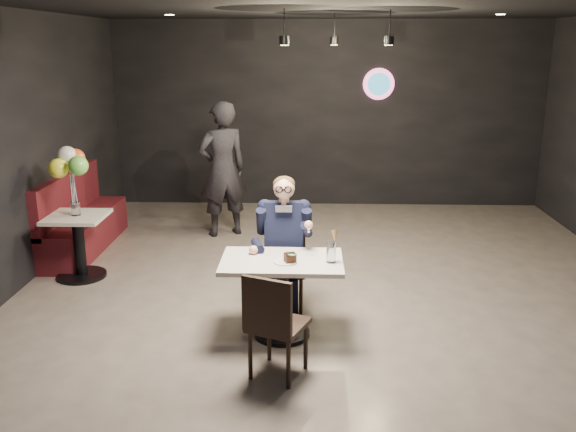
{
  "coord_description": "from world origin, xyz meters",
  "views": [
    {
      "loc": [
        -0.32,
        -5.54,
        2.64
      ],
      "look_at": [
        -0.52,
        0.24,
        0.99
      ],
      "focal_mm": 38.0,
      "sensor_mm": 36.0,
      "label": 1
    }
  ],
  "objects_px": {
    "chair_near": "(278,323)",
    "balloon_vase": "(76,209)",
    "seated_man": "(284,243)",
    "booth_bench": "(84,212)",
    "passerby": "(223,169)",
    "side_table": "(79,244)",
    "main_table": "(282,298)",
    "chair_far": "(284,268)",
    "sundae_glass": "(331,252)"
  },
  "relations": [
    {
      "from": "side_table",
      "to": "passerby",
      "type": "xyz_separation_m",
      "value": [
        1.44,
        1.71,
        0.54
      ]
    },
    {
      "from": "booth_bench",
      "to": "passerby",
      "type": "relative_size",
      "value": 1.08
    },
    {
      "from": "sundae_glass",
      "to": "seated_man",
      "type": "bearing_deg",
      "value": 126.19
    },
    {
      "from": "side_table",
      "to": "passerby",
      "type": "bearing_deg",
      "value": 49.81
    },
    {
      "from": "chair_far",
      "to": "booth_bench",
      "type": "distance_m",
      "value": 3.27
    },
    {
      "from": "chair_near",
      "to": "passerby",
      "type": "relative_size",
      "value": 0.49
    },
    {
      "from": "seated_man",
      "to": "booth_bench",
      "type": "relative_size",
      "value": 0.71
    },
    {
      "from": "chair_near",
      "to": "balloon_vase",
      "type": "distance_m",
      "value": 3.2
    },
    {
      "from": "sundae_glass",
      "to": "booth_bench",
      "type": "relative_size",
      "value": 0.09
    },
    {
      "from": "main_table",
      "to": "booth_bench",
      "type": "relative_size",
      "value": 0.54
    },
    {
      "from": "chair_near",
      "to": "seated_man",
      "type": "relative_size",
      "value": 0.64
    },
    {
      "from": "side_table",
      "to": "balloon_vase",
      "type": "height_order",
      "value": "balloon_vase"
    },
    {
      "from": "chair_near",
      "to": "balloon_vase",
      "type": "relative_size",
      "value": 6.0
    },
    {
      "from": "chair_near",
      "to": "chair_far",
      "type": "bearing_deg",
      "value": 113.11
    },
    {
      "from": "chair_near",
      "to": "balloon_vase",
      "type": "xyz_separation_m",
      "value": [
        -2.4,
        2.08,
        0.37
      ]
    },
    {
      "from": "chair_near",
      "to": "seated_man",
      "type": "bearing_deg",
      "value": 113.11
    },
    {
      "from": "booth_bench",
      "to": "seated_man",
      "type": "bearing_deg",
      "value": -34.31
    },
    {
      "from": "main_table",
      "to": "chair_near",
      "type": "bearing_deg",
      "value": -90.0
    },
    {
      "from": "chair_far",
      "to": "booth_bench",
      "type": "relative_size",
      "value": 0.45
    },
    {
      "from": "main_table",
      "to": "chair_far",
      "type": "distance_m",
      "value": 0.56
    },
    {
      "from": "sundae_glass",
      "to": "booth_bench",
      "type": "distance_m",
      "value": 3.99
    },
    {
      "from": "main_table",
      "to": "chair_near",
      "type": "distance_m",
      "value": 0.7
    },
    {
      "from": "seated_man",
      "to": "chair_far",
      "type": "bearing_deg",
      "value": 90.0
    },
    {
      "from": "side_table",
      "to": "balloon_vase",
      "type": "distance_m",
      "value": 0.43
    },
    {
      "from": "booth_bench",
      "to": "side_table",
      "type": "bearing_deg",
      "value": -73.3
    },
    {
      "from": "chair_near",
      "to": "passerby",
      "type": "distance_m",
      "value": 3.94
    },
    {
      "from": "main_table",
      "to": "chair_far",
      "type": "height_order",
      "value": "chair_far"
    },
    {
      "from": "passerby",
      "to": "chair_far",
      "type": "bearing_deg",
      "value": 84.23
    },
    {
      "from": "sundae_glass",
      "to": "booth_bench",
      "type": "bearing_deg",
      "value": 142.1
    },
    {
      "from": "chair_far",
      "to": "seated_man",
      "type": "bearing_deg",
      "value": -90.0
    },
    {
      "from": "chair_far",
      "to": "side_table",
      "type": "relative_size",
      "value": 1.15
    },
    {
      "from": "balloon_vase",
      "to": "side_table",
      "type": "bearing_deg",
      "value": 0.0
    },
    {
      "from": "balloon_vase",
      "to": "passerby",
      "type": "distance_m",
      "value": 2.23
    },
    {
      "from": "passerby",
      "to": "main_table",
      "type": "bearing_deg",
      "value": 80.81
    },
    {
      "from": "main_table",
      "to": "chair_far",
      "type": "xyz_separation_m",
      "value": [
        0.0,
        0.55,
        0.09
      ]
    },
    {
      "from": "side_table",
      "to": "chair_near",
      "type": "bearing_deg",
      "value": -40.97
    },
    {
      "from": "sundae_glass",
      "to": "passerby",
      "type": "height_order",
      "value": "passerby"
    },
    {
      "from": "sundae_glass",
      "to": "side_table",
      "type": "xyz_separation_m",
      "value": [
        -2.84,
        1.44,
        -0.44
      ]
    },
    {
      "from": "main_table",
      "to": "chair_near",
      "type": "xyz_separation_m",
      "value": [
        0.0,
        -0.69,
        0.09
      ]
    },
    {
      "from": "main_table",
      "to": "chair_far",
      "type": "bearing_deg",
      "value": 90.0
    },
    {
      "from": "booth_bench",
      "to": "sundae_glass",
      "type": "bearing_deg",
      "value": -37.9
    },
    {
      "from": "chair_near",
      "to": "side_table",
      "type": "xyz_separation_m",
      "value": [
        -2.4,
        2.08,
        -0.06
      ]
    },
    {
      "from": "booth_bench",
      "to": "main_table",
      "type": "bearing_deg",
      "value": -41.55
    },
    {
      "from": "passerby",
      "to": "balloon_vase",
      "type": "bearing_deg",
      "value": 23.43
    },
    {
      "from": "main_table",
      "to": "balloon_vase",
      "type": "height_order",
      "value": "balloon_vase"
    },
    {
      "from": "side_table",
      "to": "passerby",
      "type": "height_order",
      "value": "passerby"
    },
    {
      "from": "main_table",
      "to": "sundae_glass",
      "type": "relative_size",
      "value": 5.83
    },
    {
      "from": "main_table",
      "to": "passerby",
      "type": "bearing_deg",
      "value": 107.19
    },
    {
      "from": "chair_near",
      "to": "main_table",
      "type": "bearing_deg",
      "value": 113.11
    },
    {
      "from": "main_table",
      "to": "sundae_glass",
      "type": "bearing_deg",
      "value": -6.8
    }
  ]
}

